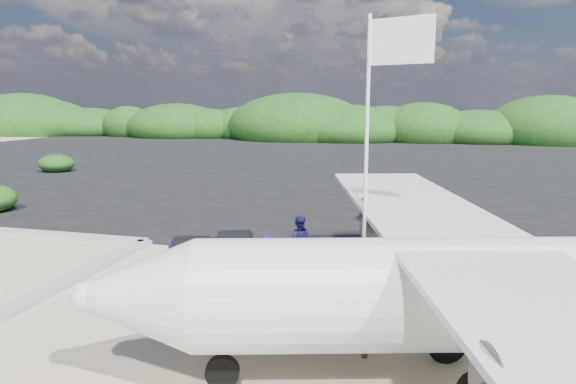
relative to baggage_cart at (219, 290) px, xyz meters
name	(u,v)px	position (x,y,z in m)	size (l,w,h in m)	color
ground	(209,314)	(0.36, -1.50, 0.00)	(160.00, 160.00, 0.00)	beige
asphalt_apron	(359,164)	(0.36, 28.50, 0.00)	(90.00, 50.00, 0.04)	#B2B2B2
vegetation_band	(382,141)	(0.36, 53.50, 0.00)	(124.00, 8.00, 4.40)	#B2B2B2
baggage_cart	(219,290)	(0.00, 0.00, 0.00)	(2.80, 1.60, 1.40)	#0C23BA
flagpole	(362,330)	(3.91, -1.48, 0.00)	(1.32, 0.55, 6.58)	white
signboard	(322,349)	(3.25, -2.56, 0.00)	(1.94, 0.18, 1.60)	brown
crew_a	(266,272)	(1.56, -0.88, 0.93)	(0.68, 0.45, 1.86)	#16134A
crew_b	(299,242)	(1.62, 2.31, 0.80)	(0.77, 0.60, 1.59)	#16134A
aircraft_large	(505,192)	(9.59, 17.78, 0.00)	(16.92, 16.92, 5.08)	#B2B2B2
aircraft_small	(289,158)	(-6.13, 31.60, 0.00)	(7.74, 7.74, 2.79)	#B2B2B2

